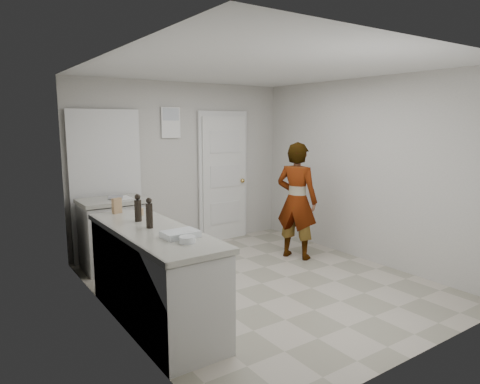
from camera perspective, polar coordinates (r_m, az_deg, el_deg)
ground at (r=5.24m, az=2.92°, el=-12.07°), size 4.00×4.00×0.00m
room_shell at (r=6.51m, az=-8.74°, el=1.41°), size 4.00×4.00×4.00m
main_counter at (r=4.24m, az=-11.39°, el=-11.35°), size 0.64×1.96×0.93m
side_counter at (r=5.87m, az=-16.38°, el=-5.67°), size 0.84×0.61×0.93m
person at (r=6.04m, az=7.57°, el=-1.16°), size 0.60×0.71×1.64m
cake_mix_box at (r=4.83m, az=-16.10°, el=-1.78°), size 0.11×0.07×0.17m
spice_jar at (r=4.68m, az=-13.03°, el=-2.57°), size 0.05×0.05×0.08m
oil_cruet_a at (r=4.39m, az=-13.45°, el=-2.12°), size 0.07×0.07×0.28m
oil_cruet_b at (r=4.09m, az=-12.00°, el=-2.83°), size 0.06×0.06×0.29m
baking_dish at (r=3.75m, az=-7.97°, el=-5.59°), size 0.31×0.22×0.05m
egg_bowl at (r=3.57m, az=-7.05°, el=-6.31°), size 0.14×0.14×0.05m
papers at (r=5.80m, az=-15.51°, el=-0.75°), size 0.22×0.28×0.01m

